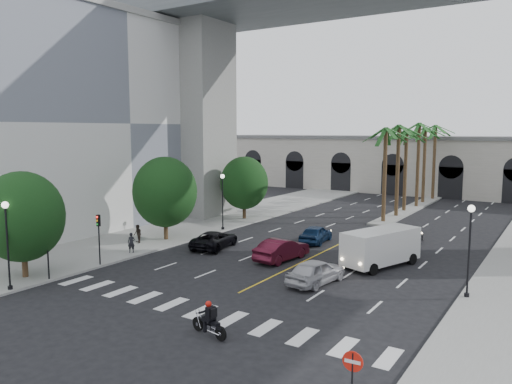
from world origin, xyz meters
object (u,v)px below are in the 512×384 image
traffic_signal_near (47,242)px  car_a (316,271)px  motorcycle_rider (210,320)px  pedestrian_b (138,234)px  lamp_post_left_far (223,197)px  car_c (215,240)px  lamp_post_right (470,243)px  cargo_van (380,246)px  car_b (282,249)px  car_d (401,235)px  traffic_signal_far (99,231)px  do_not_enter_sign (352,374)px  pedestrian_a (131,243)px  car_e (316,234)px  lamp_post_left_near (7,238)px

traffic_signal_near → car_a: (14.33, 8.55, -1.73)m
motorcycle_rider → pedestrian_b: pedestrian_b is taller
lamp_post_left_far → motorcycle_rider: (13.76, -19.71, -2.47)m
traffic_signal_near → car_a: size_ratio=0.80×
traffic_signal_near → car_c: (3.39, 12.64, -1.82)m
lamp_post_right → cargo_van: (-6.34, 4.02, -1.79)m
traffic_signal_near → pedestrian_b: 10.61m
traffic_signal_near → car_b: bearing=51.3°
car_c → cargo_van: cargo_van is taller
car_d → cargo_van: size_ratio=0.73×
lamp_post_right → traffic_signal_far: lamp_post_right is taller
lamp_post_left_far → car_c: lamp_post_left_far is taller
cargo_van → car_b: bearing=-140.9°
motorcycle_rider → pedestrian_b: bearing=157.3°
lamp_post_right → cargo_van: lamp_post_right is taller
car_d → traffic_signal_far: bearing=68.4°
car_d → do_not_enter_sign: bearing=121.8°
lamp_post_left_far → do_not_enter_sign: size_ratio=1.98×
motorcycle_rider → car_d: (1.78, 23.67, -0.07)m
car_b → car_d: bearing=-112.5°
car_c → traffic_signal_near: bearing=65.5°
lamp_post_right → do_not_enter_sign: bearing=-92.9°
lamp_post_left_far → pedestrian_a: bearing=-93.1°
car_d → car_e: 7.09m
traffic_signal_far → car_a: (14.33, 4.55, -1.73)m
car_c → cargo_van: (12.96, 1.88, 0.74)m
cargo_van → lamp_post_left_far: bearing=-173.6°
car_b → car_e: (-0.40, 6.49, -0.05)m
motorcycle_rider → pedestrian_b: size_ratio=1.48×
car_a → car_d: car_a is taller
lamp_post_left_far → motorcycle_rider: lamp_post_left_far is taller
car_a → cargo_van: cargo_van is taller
car_d → motorcycle_rider: bearing=104.0°
pedestrian_a → car_e: bearing=17.3°
lamp_post_left_near → lamp_post_left_far: same height
cargo_van → do_not_enter_sign: do_not_enter_sign is taller
car_a → do_not_enter_sign: do_not_enter_sign is taller
traffic_signal_near → pedestrian_b: (-2.66, 10.15, -1.59)m
lamp_post_left_far → car_d: 16.24m
car_e → traffic_signal_near: bearing=56.9°
traffic_signal_far → pedestrian_a: size_ratio=2.40×
car_c → pedestrian_a: (-4.09, -5.05, 0.22)m
lamp_post_left_far → do_not_enter_sign: bearing=-46.5°
lamp_post_left_far → car_a: 17.70m
traffic_signal_near → motorcycle_rider: size_ratio=1.61×
lamp_post_left_near → lamp_post_right: 26.25m
car_a → do_not_enter_sign: bearing=128.4°
lamp_post_right → pedestrian_b: size_ratio=3.49×
cargo_van → pedestrian_b: 19.52m
lamp_post_left_far → car_e: (9.50, 0.24, -2.47)m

